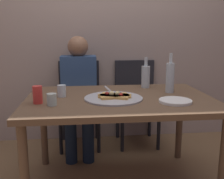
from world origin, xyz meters
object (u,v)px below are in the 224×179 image
object	(u,v)px
pizza_slice_extra	(114,96)
beer_bottle	(170,77)
guest_in_sweater	(79,89)
chair_left	(79,98)
pizza_slice_last	(115,96)
tumbler_near	(62,91)
pizza_tray	(113,98)
soda_can	(38,95)
wine_bottle	(146,76)
tumbler_far	(52,99)
table_knife	(108,89)
chair_right	(136,96)
dining_table	(119,107)
plate_stack	(175,101)

from	to	relation	value
pizza_slice_extra	beer_bottle	size ratio (longest dim) A/B	0.74
beer_bottle	guest_in_sweater	distance (m)	0.98
chair_left	pizza_slice_last	bearing A→B (deg)	106.88
beer_bottle	tumbler_near	bearing A→B (deg)	-176.05
tumbler_near	pizza_tray	bearing A→B (deg)	-16.30
beer_bottle	pizza_tray	bearing A→B (deg)	-160.32
beer_bottle	soda_can	world-z (taller)	beer_bottle
chair_left	wine_bottle	bearing A→B (deg)	137.90
tumbler_far	table_knife	distance (m)	0.65
chair_left	chair_right	world-z (taller)	same
chair_right	tumbler_far	bearing A→B (deg)	53.39
dining_table	pizza_slice_last	size ratio (longest dim) A/B	5.54
pizza_slice_extra	tumbler_far	distance (m)	0.46
soda_can	dining_table	bearing A→B (deg)	11.46
pizza_tray	plate_stack	size ratio (longest dim) A/B	1.87
plate_stack	tumbler_far	bearing A→B (deg)	179.28
wine_bottle	tumbler_near	size ratio (longest dim) A/B	2.97
dining_table	tumbler_far	bearing A→B (deg)	-159.25
table_knife	tumbler_far	bearing A→B (deg)	132.23
pizza_slice_extra	table_knife	world-z (taller)	pizza_slice_extra
pizza_slice_extra	tumbler_near	xyz separation A→B (m)	(-0.39, 0.11, 0.02)
pizza_tray	pizza_slice_last	xyz separation A→B (m)	(0.01, 0.00, 0.02)
tumbler_near	chair_left	xyz separation A→B (m)	(0.12, 0.81, -0.26)
plate_stack	chair_left	distance (m)	1.29
pizza_slice_last	chair_right	size ratio (longest dim) A/B	0.28
dining_table	table_knife	xyz separation A→B (m)	(-0.06, 0.31, 0.08)
pizza_tray	tumbler_near	distance (m)	0.40
pizza_tray	beer_bottle	distance (m)	0.52
wine_bottle	chair_right	xyz separation A→B (m)	(0.03, 0.54, -0.31)
dining_table	chair_left	xyz separation A→B (m)	(-0.32, 0.88, -0.13)
soda_can	guest_in_sweater	bearing A→B (deg)	72.42
tumbler_near	chair_right	world-z (taller)	chair_right
pizza_slice_extra	soda_can	distance (m)	0.54
soda_can	plate_stack	xyz separation A→B (m)	(0.95, -0.08, -0.05)
pizza_slice_last	soda_can	bearing A→B (deg)	-172.38
pizza_slice_extra	soda_can	size ratio (longest dim) A/B	1.95
guest_in_sweater	tumbler_near	bearing A→B (deg)	79.94
tumbler_far	chair_right	bearing A→B (deg)	53.39
beer_bottle	tumbler_far	xyz separation A→B (m)	(-0.91, -0.30, -0.09)
tumbler_near	chair_left	world-z (taller)	chair_left
beer_bottle	table_knife	world-z (taller)	beer_bottle
wine_bottle	chair_right	bearing A→B (deg)	87.20
dining_table	wine_bottle	world-z (taller)	wine_bottle
chair_right	pizza_slice_extra	bearing A→B (deg)	69.13
tumbler_near	plate_stack	distance (m)	0.84
beer_bottle	chair_right	distance (m)	0.83
pizza_slice_last	chair_left	world-z (taller)	chair_left
tumbler_far	chair_right	world-z (taller)	chair_right
beer_bottle	tumbler_near	world-z (taller)	beer_bottle
dining_table	pizza_slice_last	world-z (taller)	pizza_slice_last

